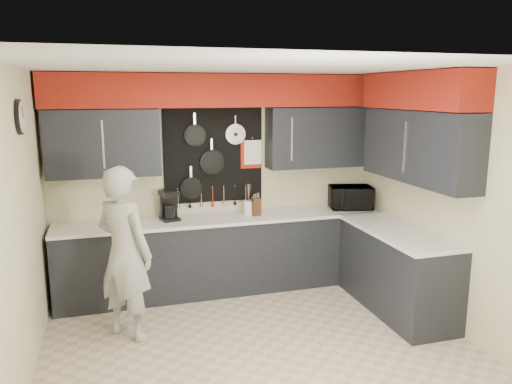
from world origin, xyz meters
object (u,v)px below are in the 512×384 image
object	(u,v)px
coffee_maker	(169,204)
knife_block	(256,207)
person	(125,253)
microwave	(351,197)
utensil_crock	(249,207)

from	to	relation	value
coffee_maker	knife_block	bearing A→B (deg)	-18.04
coffee_maker	person	size ratio (longest dim) A/B	0.20
microwave	coffee_maker	xyz separation A→B (m)	(-2.29, 0.10, 0.04)
utensil_crock	knife_block	bearing A→B (deg)	-49.52
knife_block	utensil_crock	size ratio (longest dim) A/B	1.28
microwave	person	bearing A→B (deg)	-150.13
coffee_maker	person	distance (m)	1.12
coffee_maker	microwave	bearing A→B (deg)	-14.91
knife_block	coffee_maker	size ratio (longest dim) A/B	0.62
utensil_crock	person	distance (m)	1.77
utensil_crock	coffee_maker	xyz separation A→B (m)	(-0.96, 0.03, 0.10)
knife_block	person	xyz separation A→B (m)	(-1.58, -0.84, -0.17)
person	knife_block	bearing A→B (deg)	-106.83
utensil_crock	person	xyz separation A→B (m)	(-1.51, -0.92, -0.15)
utensil_crock	coffee_maker	distance (m)	0.97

